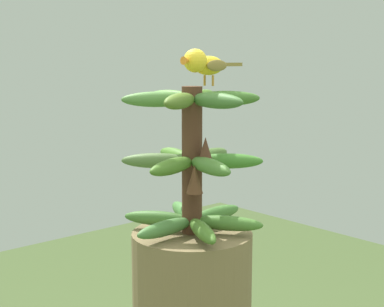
{
  "coord_description": "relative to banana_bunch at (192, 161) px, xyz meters",
  "views": [
    {
      "loc": [
        0.91,
        -0.8,
        1.71
      ],
      "look_at": [
        0.0,
        0.0,
        1.52
      ],
      "focal_mm": 53.56,
      "sensor_mm": 36.0,
      "label": 1
    }
  ],
  "objects": [
    {
      "name": "perched_bird",
      "position": [
        0.01,
        0.03,
        0.21
      ],
      "size": [
        0.06,
        0.18,
        0.08
      ],
      "color": "#C68933",
      "rests_on": "banana_bunch"
    },
    {
      "name": "banana_bunch",
      "position": [
        0.0,
        0.0,
        0.0
      ],
      "size": [
        0.31,
        0.32,
        0.32
      ],
      "color": "#4C2D1E",
      "rests_on": "banana_tree"
    }
  ]
}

